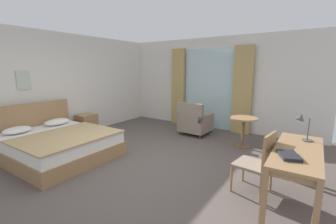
{
  "coord_description": "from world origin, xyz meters",
  "views": [
    {
      "loc": [
        2.62,
        -3.07,
        1.78
      ],
      "look_at": [
        0.44,
        0.13,
        1.03
      ],
      "focal_mm": 24.02,
      "sensor_mm": 36.0,
      "label": 1
    }
  ],
  "objects_px": {
    "closed_book": "(289,155)",
    "nightstand": "(87,124)",
    "round_cafe_table": "(244,126)",
    "desk_lamp": "(302,122)",
    "bed": "(57,144)",
    "desk_chair": "(259,161)",
    "framed_picture": "(23,80)",
    "writing_desk": "(297,156)",
    "armchair_by_window": "(195,122)"
  },
  "relations": [
    {
      "from": "desk_lamp",
      "to": "framed_picture",
      "type": "bearing_deg",
      "value": -166.58
    },
    {
      "from": "desk_chair",
      "to": "armchair_by_window",
      "type": "relative_size",
      "value": 1.02
    },
    {
      "from": "bed",
      "to": "desk_chair",
      "type": "bearing_deg",
      "value": 13.04
    },
    {
      "from": "closed_book",
      "to": "nightstand",
      "type": "bearing_deg",
      "value": 147.29
    },
    {
      "from": "desk_chair",
      "to": "closed_book",
      "type": "height_order",
      "value": "desk_chair"
    },
    {
      "from": "writing_desk",
      "to": "round_cafe_table",
      "type": "distance_m",
      "value": 2.21
    },
    {
      "from": "desk_lamp",
      "to": "framed_picture",
      "type": "relative_size",
      "value": 1.08
    },
    {
      "from": "nightstand",
      "to": "armchair_by_window",
      "type": "bearing_deg",
      "value": 34.27
    },
    {
      "from": "writing_desk",
      "to": "nightstand",
      "type": "bearing_deg",
      "value": 174.8
    },
    {
      "from": "desk_lamp",
      "to": "round_cafe_table",
      "type": "xyz_separation_m",
      "value": [
        -1.2,
        1.45,
        -0.54
      ]
    },
    {
      "from": "nightstand",
      "to": "desk_chair",
      "type": "bearing_deg",
      "value": -5.85
    },
    {
      "from": "nightstand",
      "to": "closed_book",
      "type": "distance_m",
      "value": 5.03
    },
    {
      "from": "writing_desk",
      "to": "armchair_by_window",
      "type": "xyz_separation_m",
      "value": [
        -2.59,
        2.11,
        -0.31
      ]
    },
    {
      "from": "desk_chair",
      "to": "framed_picture",
      "type": "xyz_separation_m",
      "value": [
        -4.84,
        -0.86,
        1.03
      ]
    },
    {
      "from": "writing_desk",
      "to": "closed_book",
      "type": "bearing_deg",
      "value": -101.8
    },
    {
      "from": "nightstand",
      "to": "desk_chair",
      "type": "xyz_separation_m",
      "value": [
        4.56,
        -0.47,
        0.22
      ]
    },
    {
      "from": "desk_lamp",
      "to": "framed_picture",
      "type": "height_order",
      "value": "framed_picture"
    },
    {
      "from": "desk_lamp",
      "to": "writing_desk",
      "type": "bearing_deg",
      "value": -89.13
    },
    {
      "from": "writing_desk",
      "to": "desk_lamp",
      "type": "bearing_deg",
      "value": 90.87
    },
    {
      "from": "desk_chair",
      "to": "writing_desk",
      "type": "bearing_deg",
      "value": 1.36
    },
    {
      "from": "bed",
      "to": "desk_chair",
      "type": "relative_size",
      "value": 2.3
    },
    {
      "from": "closed_book",
      "to": "framed_picture",
      "type": "relative_size",
      "value": 0.77
    },
    {
      "from": "nightstand",
      "to": "armchair_by_window",
      "type": "distance_m",
      "value": 2.94
    },
    {
      "from": "framed_picture",
      "to": "desk_lamp",
      "type": "bearing_deg",
      "value": 13.42
    },
    {
      "from": "armchair_by_window",
      "to": "desk_chair",
      "type": "bearing_deg",
      "value": -44.95
    },
    {
      "from": "armchair_by_window",
      "to": "framed_picture",
      "type": "height_order",
      "value": "framed_picture"
    },
    {
      "from": "desk_chair",
      "to": "desk_lamp",
      "type": "xyz_separation_m",
      "value": [
        0.45,
        0.4,
        0.55
      ]
    },
    {
      "from": "bed",
      "to": "round_cafe_table",
      "type": "distance_m",
      "value": 4.03
    },
    {
      "from": "bed",
      "to": "armchair_by_window",
      "type": "height_order",
      "value": "bed"
    },
    {
      "from": "desk_chair",
      "to": "desk_lamp",
      "type": "bearing_deg",
      "value": 41.51
    },
    {
      "from": "writing_desk",
      "to": "framed_picture",
      "type": "bearing_deg",
      "value": -170.65
    },
    {
      "from": "bed",
      "to": "writing_desk",
      "type": "height_order",
      "value": "bed"
    },
    {
      "from": "desk_lamp",
      "to": "bed",
      "type": "bearing_deg",
      "value": -163.16
    },
    {
      "from": "desk_chair",
      "to": "framed_picture",
      "type": "height_order",
      "value": "framed_picture"
    },
    {
      "from": "framed_picture",
      "to": "closed_book",
      "type": "bearing_deg",
      "value": 5.81
    },
    {
      "from": "nightstand",
      "to": "desk_chair",
      "type": "relative_size",
      "value": 0.61
    },
    {
      "from": "bed",
      "to": "desk_lamp",
      "type": "xyz_separation_m",
      "value": [
        4.17,
        1.26,
        0.77
      ]
    },
    {
      "from": "nightstand",
      "to": "framed_picture",
      "type": "xyz_separation_m",
      "value": [
        -0.28,
        -1.33,
        1.25
      ]
    },
    {
      "from": "armchair_by_window",
      "to": "round_cafe_table",
      "type": "xyz_separation_m",
      "value": [
        1.38,
        -0.27,
        0.16
      ]
    },
    {
      "from": "bed",
      "to": "closed_book",
      "type": "height_order",
      "value": "bed"
    },
    {
      "from": "round_cafe_table",
      "to": "desk_lamp",
      "type": "bearing_deg",
      "value": -50.54
    },
    {
      "from": "bed",
      "to": "round_cafe_table",
      "type": "height_order",
      "value": "bed"
    },
    {
      "from": "nightstand",
      "to": "round_cafe_table",
      "type": "relative_size",
      "value": 0.81
    },
    {
      "from": "writing_desk",
      "to": "bed",
      "type": "bearing_deg",
      "value": -168.2
    },
    {
      "from": "round_cafe_table",
      "to": "closed_book",
      "type": "bearing_deg",
      "value": -62.61
    },
    {
      "from": "bed",
      "to": "round_cafe_table",
      "type": "bearing_deg",
      "value": 42.41
    },
    {
      "from": "closed_book",
      "to": "round_cafe_table",
      "type": "height_order",
      "value": "closed_book"
    },
    {
      "from": "closed_book",
      "to": "round_cafe_table",
      "type": "relative_size",
      "value": 0.46
    },
    {
      "from": "desk_chair",
      "to": "armchair_by_window",
      "type": "height_order",
      "value": "desk_chair"
    },
    {
      "from": "round_cafe_table",
      "to": "armchair_by_window",
      "type": "bearing_deg",
      "value": 168.94
    }
  ]
}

